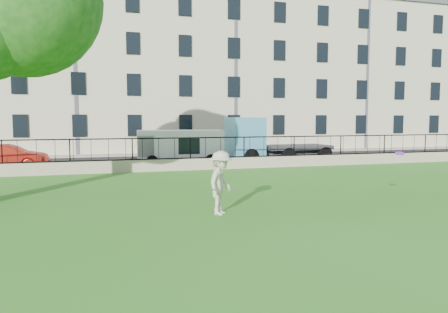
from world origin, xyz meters
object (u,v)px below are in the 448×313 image
object	(u,v)px
red_sedan	(8,157)
white_van	(180,148)
man	(221,183)
blue_truck	(278,139)
frisbee	(400,153)

from	to	relation	value
red_sedan	white_van	size ratio (longest dim) A/B	0.83
man	red_sedan	world-z (taller)	man
man	blue_truck	xyz separation A→B (m)	(7.95, 14.14, 0.48)
frisbee	blue_truck	world-z (taller)	blue_truck
red_sedan	white_van	xyz separation A→B (m)	(9.20, -0.58, 0.35)
white_van	blue_truck	distance (m)	6.67
frisbee	red_sedan	xyz separation A→B (m)	(-13.09, 14.61, -1.02)
red_sedan	white_van	bearing A→B (deg)	-87.74
man	red_sedan	distance (m)	15.80
blue_truck	white_van	bearing A→B (deg)	-173.67
frisbee	white_van	bearing A→B (deg)	105.52
man	white_van	distance (m)	13.22
white_van	red_sedan	bearing A→B (deg)	-179.11
man	frisbee	bearing A→B (deg)	-61.64
man	white_van	world-z (taller)	white_van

